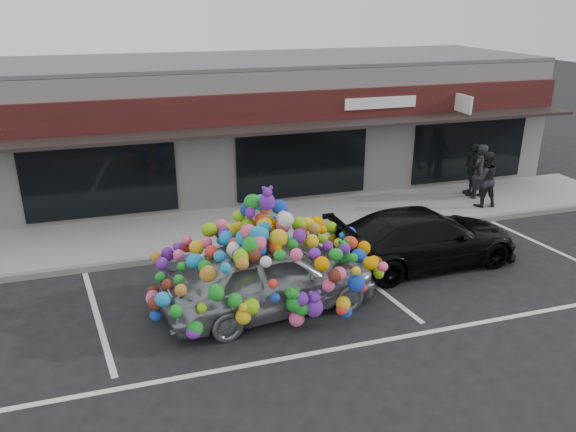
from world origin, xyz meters
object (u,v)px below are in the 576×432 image
object	(u,v)px
toy_car	(270,268)
pedestrian_c	(473,169)
pedestrian_a	(479,171)
pedestrian_b	(484,179)
black_sedan	(424,238)

from	to	relation	value
toy_car	pedestrian_c	bearing A→B (deg)	-66.48
pedestrian_a	pedestrian_b	distance (m)	0.81
black_sedan	pedestrian_b	bearing A→B (deg)	-54.73
pedestrian_a	pedestrian_b	size ratio (longest dim) A/B	1.01
pedestrian_a	pedestrian_c	bearing A→B (deg)	-119.77
toy_car	pedestrian_b	distance (m)	8.73
pedestrian_b	pedestrian_c	size ratio (longest dim) A/B	1.01
pedestrian_b	pedestrian_c	world-z (taller)	pedestrian_b
pedestrian_c	toy_car	bearing A→B (deg)	-47.49
pedestrian_b	pedestrian_c	bearing A→B (deg)	-98.23
black_sedan	pedestrian_a	size ratio (longest dim) A/B	2.73
black_sedan	pedestrian_c	size ratio (longest dim) A/B	2.79
toy_car	black_sedan	distance (m)	4.31
toy_car	black_sedan	xyz separation A→B (m)	(4.18, 0.99, -0.25)
black_sedan	pedestrian_b	size ratio (longest dim) A/B	2.76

